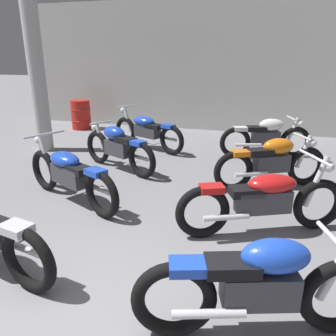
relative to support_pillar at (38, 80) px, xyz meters
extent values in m
cube|color=#B2B2AD|center=(3.59, 3.34, 0.20)|extent=(12.79, 0.24, 3.60)
cylinder|color=#B2B2AD|center=(0.00, 0.00, 0.00)|extent=(0.36, 0.36, 3.20)
torus|color=black|center=(2.92, -4.27, -1.27)|extent=(0.68, 0.25, 0.67)
cube|color=#B7B7BC|center=(2.82, -4.25, -0.97)|extent=(0.32, 0.25, 0.08)
cylinder|color=silver|center=(2.70, -4.09, -1.29)|extent=(0.55, 0.18, 0.07)
torus|color=black|center=(1.51, -2.08, -1.27)|extent=(0.65, 0.38, 0.67)
torus|color=black|center=(2.87, -2.71, -1.27)|extent=(0.65, 0.38, 0.67)
cylinder|color=silver|center=(1.58, -2.12, -0.96)|extent=(0.28, 0.18, 0.66)
cube|color=#38383D|center=(2.19, -2.40, -1.17)|extent=(0.70, 0.50, 0.28)
ellipsoid|color=blue|center=(2.10, -2.36, -0.95)|extent=(0.68, 0.54, 0.22)
cube|color=black|center=(2.39, -2.49, -1.03)|extent=(0.46, 0.39, 0.10)
cube|color=blue|center=(2.78, -2.67, -0.97)|extent=(0.34, 0.30, 0.08)
cylinder|color=silver|center=(1.64, -2.14, -0.65)|extent=(0.32, 0.63, 0.04)
sphere|color=white|center=(1.46, -2.06, -0.77)|extent=(0.14, 0.14, 0.14)
cylinder|color=silver|center=(2.70, -2.49, -1.29)|extent=(0.53, 0.30, 0.07)
torus|color=black|center=(1.67, -0.55, -1.27)|extent=(0.65, 0.39, 0.67)
torus|color=black|center=(2.84, -1.11, -1.27)|extent=(0.65, 0.39, 0.67)
cylinder|color=silver|center=(1.74, -0.58, -1.01)|extent=(0.25, 0.17, 0.56)
cube|color=#38383D|center=(2.26, -0.83, -1.17)|extent=(0.62, 0.47, 0.28)
ellipsoid|color=blue|center=(2.17, -0.79, -0.89)|extent=(0.59, 0.48, 0.26)
cube|color=black|center=(2.45, -0.93, -0.97)|extent=(0.46, 0.39, 0.10)
cube|color=blue|center=(2.75, -1.07, -0.97)|extent=(0.34, 0.30, 0.08)
cylinder|color=silver|center=(1.80, -0.61, -0.75)|extent=(0.24, 0.45, 0.04)
sphere|color=white|center=(1.62, -0.52, -0.87)|extent=(0.14, 0.14, 0.14)
cylinder|color=silver|center=(2.67, -0.89, -1.29)|extent=(0.53, 0.30, 0.07)
torus|color=black|center=(1.59, 1.06, -1.27)|extent=(0.66, 0.38, 0.67)
torus|color=black|center=(2.95, 0.44, -1.27)|extent=(0.66, 0.38, 0.67)
cylinder|color=silver|center=(1.66, 1.02, -0.96)|extent=(0.28, 0.18, 0.66)
cube|color=#38383D|center=(2.27, 0.75, -1.17)|extent=(0.70, 0.49, 0.28)
ellipsoid|color=blue|center=(2.18, 0.79, -0.95)|extent=(0.68, 0.54, 0.22)
cube|color=black|center=(2.47, 0.66, -1.03)|extent=(0.46, 0.38, 0.10)
cube|color=blue|center=(2.86, 0.48, -0.97)|extent=(0.34, 0.30, 0.08)
cylinder|color=silver|center=(1.72, 1.00, -0.65)|extent=(0.31, 0.63, 0.04)
sphere|color=white|center=(1.53, 1.08, -0.77)|extent=(0.14, 0.14, 0.14)
cylinder|color=silver|center=(2.78, 0.66, -1.29)|extent=(0.53, 0.29, 0.07)
torus|color=black|center=(4.35, -4.39, -1.27)|extent=(0.67, 0.31, 0.67)
cylinder|color=silver|center=(5.51, -4.01, -1.01)|extent=(0.25, 0.14, 0.56)
cube|color=#38383D|center=(4.97, -4.19, -1.17)|extent=(0.62, 0.41, 0.28)
ellipsoid|color=blue|center=(5.06, -4.16, -0.89)|extent=(0.58, 0.43, 0.26)
cube|color=black|center=(4.76, -4.26, -0.97)|extent=(0.45, 0.35, 0.10)
cube|color=blue|center=(4.44, -4.36, -0.97)|extent=(0.33, 0.28, 0.08)
cylinder|color=silver|center=(5.45, -4.03, -0.75)|extent=(0.18, 0.47, 0.04)
cylinder|color=silver|center=(4.63, -4.44, -1.29)|extent=(0.54, 0.24, 0.07)
torus|color=black|center=(5.64, -2.22, -1.27)|extent=(0.65, 0.38, 0.67)
torus|color=black|center=(4.28, -2.85, -1.27)|extent=(0.65, 0.38, 0.67)
cylinder|color=silver|center=(5.56, -2.25, -0.96)|extent=(0.28, 0.18, 0.66)
cube|color=#38383D|center=(4.96, -2.53, -1.17)|extent=(0.70, 0.50, 0.28)
ellipsoid|color=red|center=(5.05, -2.49, -0.95)|extent=(0.68, 0.54, 0.22)
cube|color=black|center=(4.76, -2.63, -1.03)|extent=(0.46, 0.39, 0.10)
cube|color=red|center=(4.37, -2.81, -0.97)|extent=(0.34, 0.30, 0.08)
cylinder|color=silver|center=(5.51, -2.28, -0.65)|extent=(0.32, 0.63, 0.04)
sphere|color=white|center=(5.69, -2.19, -0.77)|extent=(0.14, 0.14, 0.14)
cylinder|color=silver|center=(4.56, -2.86, -1.29)|extent=(0.53, 0.30, 0.07)
torus|color=black|center=(5.63, -0.65, -1.27)|extent=(0.64, 0.41, 0.67)
torus|color=black|center=(4.48, -1.26, -1.27)|extent=(0.64, 0.41, 0.67)
cylinder|color=silver|center=(5.56, -0.69, -1.01)|extent=(0.25, 0.18, 0.56)
cube|color=#38383D|center=(5.05, -0.95, -1.17)|extent=(0.62, 0.48, 0.28)
ellipsoid|color=orange|center=(5.14, -0.91, -0.89)|extent=(0.59, 0.49, 0.26)
cube|color=black|center=(4.86, -1.06, -0.97)|extent=(0.47, 0.40, 0.10)
cube|color=orange|center=(4.57, -1.21, -0.97)|extent=(0.34, 0.31, 0.08)
cylinder|color=silver|center=(5.50, -0.71, -0.75)|extent=(0.26, 0.44, 0.04)
sphere|color=white|center=(5.68, -0.62, -0.87)|extent=(0.14, 0.14, 0.14)
cylinder|color=silver|center=(4.76, -1.26, -1.29)|extent=(0.52, 0.32, 0.07)
torus|color=black|center=(5.55, 1.04, -1.27)|extent=(0.67, 0.32, 0.67)
torus|color=black|center=(4.32, 0.63, -1.27)|extent=(0.67, 0.32, 0.67)
cylinder|color=silver|center=(5.48, 1.01, -1.01)|extent=(0.25, 0.14, 0.56)
cube|color=#38383D|center=(4.94, 0.83, -1.17)|extent=(0.62, 0.41, 0.28)
ellipsoid|color=white|center=(5.03, 0.87, -0.89)|extent=(0.58, 0.43, 0.26)
cube|color=black|center=(4.73, 0.76, -0.97)|extent=(0.46, 0.35, 0.10)
cube|color=white|center=(4.41, 0.66, -0.97)|extent=(0.33, 0.28, 0.08)
cylinder|color=silver|center=(5.42, 0.99, -0.75)|extent=(0.19, 0.47, 0.04)
sphere|color=white|center=(5.61, 1.06, -0.87)|extent=(0.14, 0.14, 0.14)
cylinder|color=silver|center=(4.60, 0.58, -1.29)|extent=(0.54, 0.24, 0.07)
cylinder|color=red|center=(-0.40, 2.31, -1.18)|extent=(0.56, 0.56, 0.85)
torus|color=red|center=(-0.40, 2.31, -1.01)|extent=(0.59, 0.59, 0.03)
torus|color=red|center=(-0.40, 2.31, -1.35)|extent=(0.59, 0.59, 0.03)
camera|label=1|loc=(4.90, -6.40, 0.52)|focal=35.43mm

